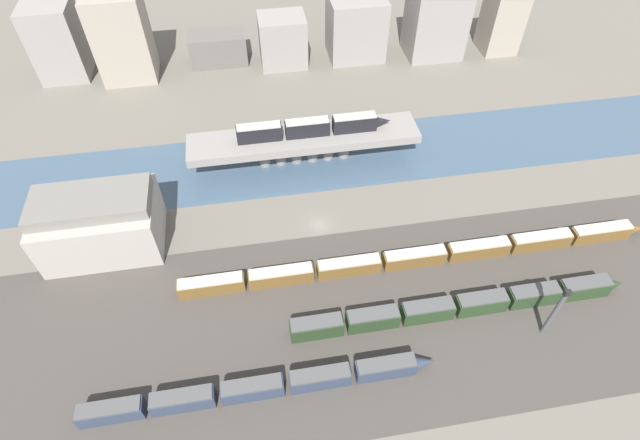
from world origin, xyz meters
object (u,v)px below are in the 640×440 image
object	(u,v)px
train_on_bridge	(312,127)
signal_tower	(555,312)
train_yard_near	(260,388)
train_yard_mid	(460,306)
warehouse_building	(99,223)
train_yard_far	(422,257)

from	to	relation	value
train_on_bridge	signal_tower	world-z (taller)	signal_tower
signal_tower	train_on_bridge	bearing A→B (deg)	122.15
train_yard_near	train_yard_mid	distance (m)	38.46
warehouse_building	signal_tower	distance (m)	85.92
train_yard_mid	train_yard_far	size ratio (longest dim) A/B	0.66
train_yard_mid	train_on_bridge	bearing A→B (deg)	113.14
train_yard_far	train_yard_near	bearing A→B (deg)	-147.55
train_yard_near	train_yard_far	distance (m)	40.07
train_yard_near	signal_tower	bearing A→B (deg)	3.26
train_yard_near	warehouse_building	xyz separation A→B (m)	(-28.18, 36.84, 4.65)
train_on_bridge	train_yard_mid	distance (m)	51.42
train_yard_near	train_yard_mid	xyz separation A→B (m)	(37.32, 9.29, 0.16)
train_on_bridge	train_yard_near	distance (m)	59.18
signal_tower	train_yard_far	bearing A→B (deg)	132.28
signal_tower	train_yard_near	bearing A→B (deg)	-176.74
signal_tower	train_yard_mid	bearing A→B (deg)	154.50
warehouse_building	train_yard_near	bearing A→B (deg)	-52.59
train_yard_far	warehouse_building	distance (m)	64.04
train_yard_near	warehouse_building	size ratio (longest dim) A/B	2.55
train_yard_far	train_on_bridge	bearing A→B (deg)	115.51
train_yard_near	signal_tower	distance (m)	51.05
train_yard_near	train_on_bridge	bearing A→B (deg)	72.83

